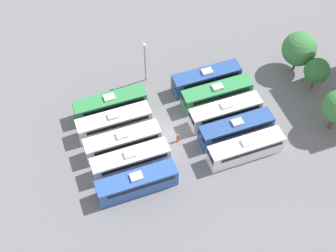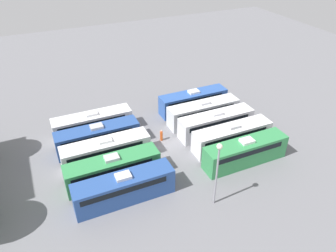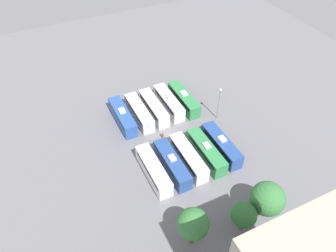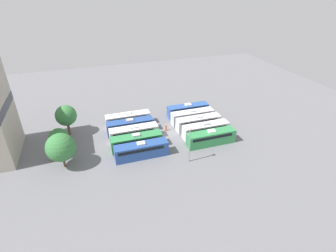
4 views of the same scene
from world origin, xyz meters
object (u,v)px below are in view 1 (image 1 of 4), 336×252
object	(u,v)px
bus_6	(217,94)
worker_person	(178,138)
bus_4	(137,182)
bus_3	(131,160)
bus_1	(114,122)
bus_7	(225,112)
tree_0	(299,49)
bus_0	(110,104)
bus_9	(246,148)
light_pole	(145,56)
tree_1	(317,71)
bus_2	(123,141)
bus_5	(207,78)
bus_8	(236,129)

from	to	relation	value
bus_6	worker_person	bearing A→B (deg)	-58.40
bus_4	bus_3	bearing A→B (deg)	176.07
bus_1	bus_7	distance (m)	16.24
bus_1	tree_0	bearing A→B (deg)	93.53
bus_0	tree_0	size ratio (longest dim) A/B	1.51
bus_9	light_pole	distance (m)	20.58
bus_3	bus_9	size ratio (longest dim) A/B	1.00
bus_9	tree_1	distance (m)	17.29
bus_7	tree_1	size ratio (longest dim) A/B	1.84
bus_2	bus_1	bearing A→B (deg)	-177.01
bus_0	bus_1	world-z (taller)	same
bus_1	bus_5	xyz separation A→B (m)	(-3.38, 15.80, 0.00)
bus_9	worker_person	xyz separation A→B (m)	(-5.47, -8.00, -0.91)
bus_5	tree_1	world-z (taller)	tree_1
bus_3	bus_9	world-z (taller)	same
bus_1	bus_2	bearing A→B (deg)	2.99
bus_0	light_pole	world-z (taller)	light_pole
bus_4	bus_7	distance (m)	17.22
bus_7	worker_person	bearing A→B (deg)	-79.89
bus_6	tree_0	world-z (taller)	tree_0
tree_0	bus_1	bearing A→B (deg)	-86.47
bus_1	bus_9	xyz separation A→B (m)	(10.58, 15.82, 0.00)
bus_2	bus_8	world-z (taller)	same
bus_9	bus_4	bearing A→B (deg)	-89.82
bus_6	tree_1	world-z (taller)	tree_1
bus_2	bus_6	world-z (taller)	same
bus_0	bus_1	size ratio (longest dim) A/B	1.00
bus_0	bus_7	world-z (taller)	same
bus_8	bus_9	distance (m)	3.53
light_pole	tree_0	bearing A→B (deg)	75.62
tree_0	bus_6	bearing A→B (deg)	-82.36
bus_9	worker_person	bearing A→B (deg)	-124.34
bus_5	bus_6	xyz separation A→B (m)	(3.44, 0.22, 0.00)
bus_8	tree_0	size ratio (longest dim) A/B	1.51
bus_4	worker_person	size ratio (longest dim) A/B	6.54
light_pole	bus_8	bearing A→B (deg)	30.18
bus_1	tree_1	distance (m)	31.26
bus_0	tree_1	distance (m)	31.36
light_pole	bus_2	bearing A→B (deg)	-31.87
worker_person	light_pole	bearing A→B (deg)	-177.85
bus_0	worker_person	xyz separation A→B (m)	(8.56, 7.42, -0.91)
worker_person	tree_1	size ratio (longest dim) A/B	0.28
bus_5	tree_0	xyz separation A→B (m)	(1.50, 14.72, 2.77)
tree_1	bus_7	bearing A→B (deg)	-86.43
bus_2	bus_8	size ratio (longest dim) A/B	1.00
worker_person	bus_5	bearing A→B (deg)	136.78
bus_2	tree_0	world-z (taller)	tree_0
bus_7	tree_1	bearing A→B (deg)	93.57
bus_9	bus_6	bearing A→B (deg)	178.89
bus_6	bus_9	size ratio (longest dim) A/B	1.00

